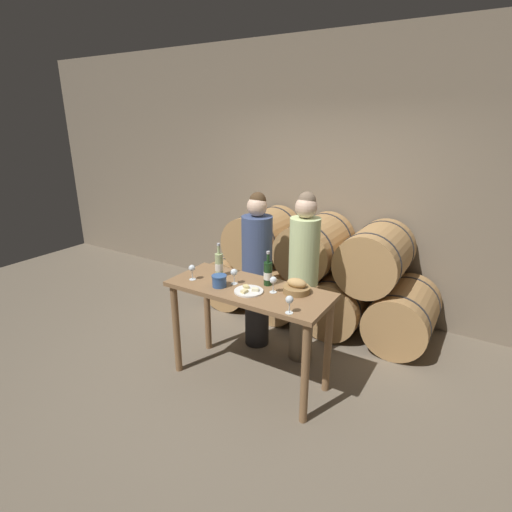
{
  "coord_description": "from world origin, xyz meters",
  "views": [
    {
      "loc": [
        1.69,
        -2.63,
        2.29
      ],
      "look_at": [
        0.0,
        0.12,
        1.18
      ],
      "focal_mm": 28.0,
      "sensor_mm": 36.0,
      "label": 1
    }
  ],
  "objects": [
    {
      "name": "ground_plane",
      "position": [
        0.0,
        0.0,
        0.0
      ],
      "size": [
        10.0,
        10.0,
        0.0
      ],
      "primitive_type": "plane",
      "color": "#726654"
    },
    {
      "name": "stone_wall_back",
      "position": [
        0.0,
        1.96,
        1.6
      ],
      "size": [
        10.0,
        0.12,
        3.2
      ],
      "color": "gray",
      "rests_on": "ground_plane"
    },
    {
      "name": "barrel_stack",
      "position": [
        -0.0,
        1.4,
        0.58
      ],
      "size": [
        2.72,
        0.88,
        1.25
      ],
      "color": "tan",
      "rests_on": "ground_plane"
    },
    {
      "name": "tasting_table",
      "position": [
        0.0,
        0.0,
        0.76
      ],
      "size": [
        1.43,
        0.58,
        0.93
      ],
      "color": "olive",
      "rests_on": "ground_plane"
    },
    {
      "name": "person_left",
      "position": [
        -0.28,
        0.59,
        0.84
      ],
      "size": [
        0.31,
        0.31,
        1.63
      ],
      "color": "#232326",
      "rests_on": "ground_plane"
    },
    {
      "name": "person_right",
      "position": [
        0.24,
        0.59,
        0.88
      ],
      "size": [
        0.28,
        0.28,
        1.68
      ],
      "color": "#756651",
      "rests_on": "ground_plane"
    },
    {
      "name": "wine_bottle_red",
      "position": [
        0.11,
        0.14,
        1.03
      ],
      "size": [
        0.07,
        0.07,
        0.31
      ],
      "color": "#193819",
      "rests_on": "tasting_table"
    },
    {
      "name": "wine_bottle_white",
      "position": [
        -0.37,
        0.08,
        1.04
      ],
      "size": [
        0.07,
        0.07,
        0.31
      ],
      "color": "#ADBC7F",
      "rests_on": "tasting_table"
    },
    {
      "name": "blue_crock",
      "position": [
        -0.23,
        -0.11,
        0.98
      ],
      "size": [
        0.13,
        0.13,
        0.1
      ],
      "color": "#335693",
      "rests_on": "tasting_table"
    },
    {
      "name": "bread_basket",
      "position": [
        0.39,
        0.12,
        0.97
      ],
      "size": [
        0.23,
        0.23,
        0.12
      ],
      "color": "olive",
      "rests_on": "tasting_table"
    },
    {
      "name": "cheese_plate",
      "position": [
        0.05,
        -0.08,
        0.94
      ],
      "size": [
        0.24,
        0.24,
        0.04
      ],
      "color": "white",
      "rests_on": "tasting_table"
    },
    {
      "name": "wine_glass_far_left",
      "position": [
        -0.52,
        -0.12,
        1.03
      ],
      "size": [
        0.06,
        0.06,
        0.14
      ],
      "color": "white",
      "rests_on": "tasting_table"
    },
    {
      "name": "wine_glass_left",
      "position": [
        -0.15,
        -0.0,
        1.03
      ],
      "size": [
        0.06,
        0.06,
        0.14
      ],
      "color": "white",
      "rests_on": "tasting_table"
    },
    {
      "name": "wine_glass_center",
      "position": [
        0.22,
        0.02,
        1.03
      ],
      "size": [
        0.06,
        0.06,
        0.14
      ],
      "color": "white",
      "rests_on": "tasting_table"
    },
    {
      "name": "wine_glass_right",
      "position": [
        0.51,
        -0.24,
        1.03
      ],
      "size": [
        0.06,
        0.06,
        0.14
      ],
      "color": "white",
      "rests_on": "tasting_table"
    }
  ]
}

